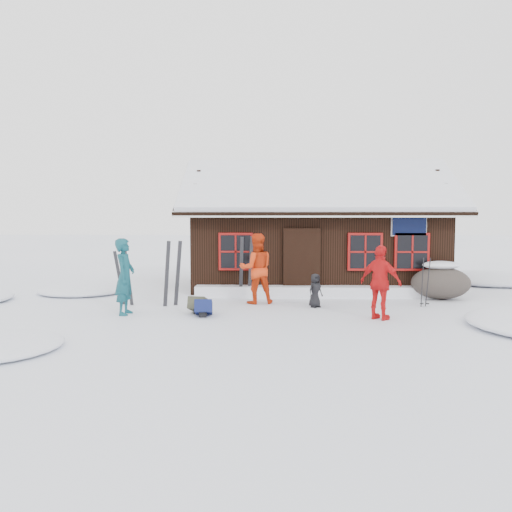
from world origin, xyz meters
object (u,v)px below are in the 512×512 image
(boulder, at_px, (441,282))
(ski_pair_left, at_px, (172,274))
(backpack_blue, at_px, (204,310))
(ski_poles, at_px, (425,283))
(skier_crouched, at_px, (315,290))
(backpack_olive, at_px, (198,307))
(skier_teal, at_px, (125,277))
(skier_orange_left, at_px, (256,269))
(skier_orange_right, at_px, (381,283))

(boulder, bearing_deg, ski_pair_left, -170.18)
(boulder, relative_size, backpack_blue, 3.15)
(ski_poles, bearing_deg, ski_pair_left, -179.76)
(skier_crouched, height_order, ski_poles, ski_poles)
(skier_crouched, height_order, backpack_blue, skier_crouched)
(skier_crouched, height_order, backpack_olive, skier_crouched)
(backpack_blue, bearing_deg, skier_crouched, 20.07)
(skier_crouched, bearing_deg, backpack_olive, 157.59)
(skier_teal, distance_m, boulder, 8.93)
(backpack_olive, bearing_deg, skier_teal, -166.00)
(skier_teal, relative_size, skier_orange_left, 0.96)
(boulder, bearing_deg, ski_poles, -123.45)
(ski_poles, bearing_deg, skier_orange_left, 175.14)
(skier_orange_left, relative_size, boulder, 1.14)
(ski_pair_left, bearing_deg, skier_crouched, -23.44)
(skier_orange_left, height_order, backpack_olive, skier_orange_left)
(skier_orange_left, height_order, skier_orange_right, skier_orange_left)
(ski_pair_left, bearing_deg, backpack_blue, -75.49)
(skier_orange_left, height_order, backpack_blue, skier_orange_left)
(ski_poles, bearing_deg, skier_teal, -170.31)
(ski_pair_left, xyz_separation_m, backpack_blue, (1.03, -1.45, -0.70))
(skier_teal, bearing_deg, ski_pair_left, -33.51)
(skier_teal, xyz_separation_m, skier_orange_left, (3.17, 1.69, 0.03))
(skier_crouched, height_order, boulder, boulder)
(skier_teal, bearing_deg, skier_orange_left, -59.92)
(skier_orange_right, bearing_deg, backpack_blue, 36.19)
(skier_teal, xyz_separation_m, ski_pair_left, (0.91, 1.28, -0.08))
(boulder, distance_m, ski_poles, 1.55)
(ski_poles, xyz_separation_m, backpack_olive, (-5.91, -1.09, -0.49))
(skier_crouched, bearing_deg, skier_teal, 154.13)
(backpack_blue, bearing_deg, skier_teal, 170.57)
(skier_teal, xyz_separation_m, skier_crouched, (4.74, 1.12, -0.49))
(skier_orange_left, xyz_separation_m, ski_poles, (4.51, -0.38, -0.33))
(skier_teal, relative_size, ski_poles, 1.38)
(skier_orange_right, bearing_deg, ski_poles, -91.22)
(skier_orange_left, xyz_separation_m, ski_pair_left, (-2.25, -0.41, -0.12))
(skier_orange_left, relative_size, backpack_olive, 3.52)
(boulder, bearing_deg, backpack_olive, -160.64)
(skier_teal, relative_size, ski_pair_left, 1.04)
(backpack_blue, bearing_deg, skier_orange_left, 52.12)
(skier_crouched, relative_size, backpack_olive, 1.63)
(ski_pair_left, xyz_separation_m, ski_poles, (6.76, 0.03, -0.22))
(skier_teal, relative_size, skier_crouched, 2.08)
(skier_orange_right, relative_size, ski_pair_left, 0.96)
(skier_orange_right, relative_size, skier_crouched, 1.93)
(skier_crouched, xyz_separation_m, backpack_blue, (-2.80, -1.28, -0.30))
(backpack_blue, bearing_deg, ski_pair_left, 120.92)
(boulder, xyz_separation_m, backpack_olive, (-6.77, -2.38, -0.36))
(skier_crouched, xyz_separation_m, boulder, (3.79, 1.48, 0.06))
(boulder, bearing_deg, skier_orange_right, -128.32)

